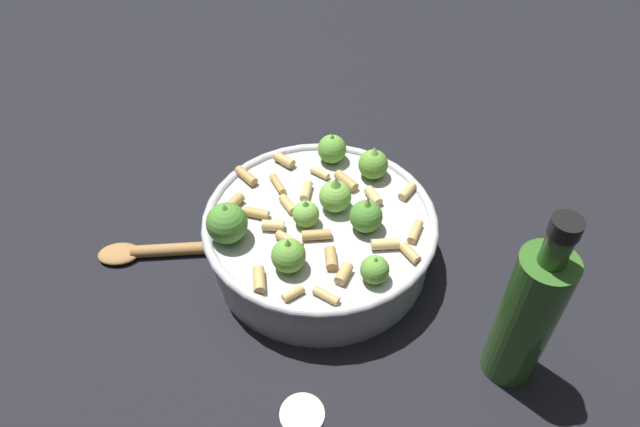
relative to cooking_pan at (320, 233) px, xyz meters
name	(u,v)px	position (x,y,z in m)	size (l,w,h in m)	color
ground_plane	(320,256)	(0.00, 0.00, -0.04)	(2.40, 2.40, 0.00)	black
cooking_pan	(320,233)	(0.00, 0.00, 0.00)	(0.28, 0.28, 0.12)	#B7B7BC
olive_oil_bottle	(527,315)	(0.22, 0.13, 0.05)	(0.05, 0.05, 0.23)	#336023
wooden_spoon	(180,250)	(-0.07, -0.16, -0.04)	(0.09, 0.23, 0.02)	#9E703D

